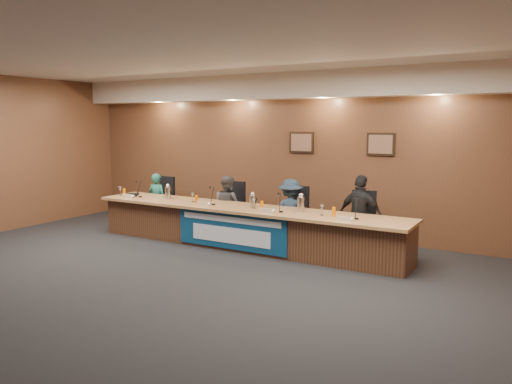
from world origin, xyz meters
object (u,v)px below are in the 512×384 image
at_px(panelist_a, 157,200).
at_px(dais_body, 243,228).
at_px(carafe_mid, 253,201).
at_px(speakerphone, 133,195).
at_px(panelist_c, 291,212).
at_px(panelist_b, 227,206).
at_px(office_chair_b, 230,212).
at_px(office_chair_a, 160,204).
at_px(office_chair_d, 362,226).
at_px(carafe_left, 168,193).
at_px(panelist_d, 361,215).
at_px(office_chair_c, 293,219).
at_px(banner, 230,231).
at_px(carafe_right, 301,204).

bearing_deg(panelist_a, dais_body, 162.34).
relative_size(carafe_mid, speakerphone, 0.68).
xyz_separation_m(panelist_a, panelist_c, (3.21, 0.00, 0.03)).
height_order(panelist_b, speakerphone, panelist_b).
distance_m(panelist_a, office_chair_b, 1.82).
xyz_separation_m(office_chair_a, office_chair_d, (4.53, 0.00, 0.00)).
relative_size(panelist_c, speakerphone, 3.85).
relative_size(dais_body, office_chair_a, 12.50).
distance_m(panelist_c, speakerphone, 3.37).
xyz_separation_m(office_chair_b, carafe_left, (-1.04, -0.65, 0.39)).
bearing_deg(panelist_b, panelist_d, -166.68).
bearing_deg(office_chair_a, office_chair_b, 3.94).
height_order(panelist_a, office_chair_d, panelist_a).
bearing_deg(panelist_b, speakerphone, 30.43).
bearing_deg(panelist_d, office_chair_a, 6.62).
bearing_deg(dais_body, office_chair_c, 44.26).
relative_size(banner, office_chair_d, 4.58).
distance_m(office_chair_c, speakerphone, 3.40).
xyz_separation_m(panelist_a, panelist_b, (1.82, 0.00, 0.02)).
relative_size(dais_body, office_chair_c, 12.50).
bearing_deg(panelist_c, speakerphone, -10.57).
relative_size(office_chair_c, carafe_left, 2.05).
bearing_deg(office_chair_b, dais_body, -42.52).
height_order(dais_body, carafe_mid, carafe_mid).
bearing_deg(office_chair_a, dais_body, -10.60).
relative_size(office_chair_b, carafe_left, 2.05).
height_order(banner, office_chair_a, banner).
xyz_separation_m(panelist_b, carafe_right, (1.85, -0.51, 0.27)).
relative_size(panelist_a, speakerphone, 3.65).
distance_m(office_chair_c, carafe_left, 2.54).
bearing_deg(office_chair_d, dais_body, -174.70).
distance_m(panelist_a, office_chair_c, 3.21).
relative_size(panelist_b, speakerphone, 3.81).
distance_m(panelist_b, carafe_left, 1.20).
relative_size(panelist_b, office_chair_b, 2.54).
distance_m(office_chair_a, carafe_left, 1.09).
distance_m(office_chair_d, carafe_left, 3.83).
height_order(dais_body, panelist_d, panelist_d).
distance_m(panelist_d, office_chair_d, 0.23).
relative_size(dais_body, carafe_right, 23.88).
height_order(panelist_b, carafe_mid, panelist_b).
bearing_deg(carafe_mid, panelist_a, 168.81).
relative_size(panelist_a, office_chair_c, 2.44).
xyz_separation_m(carafe_left, carafe_mid, (1.94, 0.01, -0.01)).
xyz_separation_m(office_chair_a, carafe_right, (3.66, -0.61, 0.40)).
relative_size(dais_body, panelist_d, 4.37).
relative_size(office_chair_d, carafe_mid, 2.22).
height_order(office_chair_d, carafe_right, carafe_right).
height_order(banner, office_chair_d, banner).
height_order(carafe_right, speakerphone, carafe_right).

